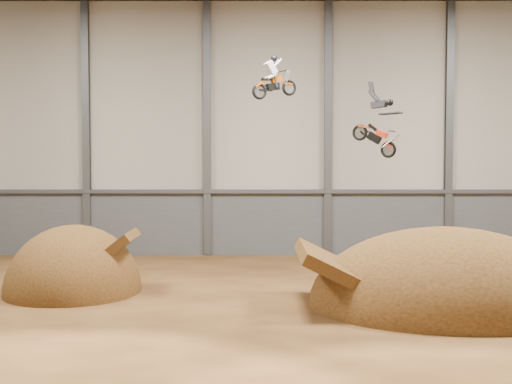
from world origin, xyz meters
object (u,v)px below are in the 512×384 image
(takeoff_ramp, at_px, (74,292))
(fmx_rider_a, at_px, (275,75))
(landing_ramp, at_px, (446,306))
(fmx_rider_b, at_px, (370,119))

(takeoff_ramp, bearing_deg, fmx_rider_a, 4.76)
(landing_ramp, relative_size, fmx_rider_b, 3.84)
(landing_ramp, height_order, fmx_rider_b, fmx_rider_b)
(fmx_rider_b, bearing_deg, landing_ramp, -1.58)
(takeoff_ramp, bearing_deg, landing_ramp, -10.75)
(takeoff_ramp, xyz_separation_m, fmx_rider_b, (11.86, -1.04, 6.96))
(takeoff_ramp, relative_size, landing_ramp, 0.62)
(takeoff_ramp, distance_m, fmx_rider_b, 13.80)
(fmx_rider_a, bearing_deg, fmx_rider_b, -54.15)
(takeoff_ramp, xyz_separation_m, fmx_rider_a, (8.22, 0.69, 8.86))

